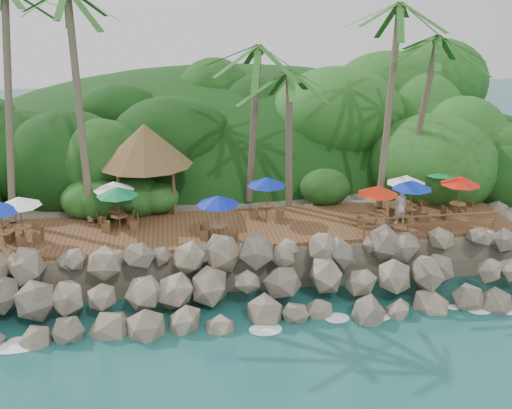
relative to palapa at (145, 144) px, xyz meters
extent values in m
plane|color=#19514F|center=(5.41, -9.52, -5.79)|extent=(140.00, 140.00, 0.00)
cube|color=gray|center=(5.41, 6.48, -4.74)|extent=(32.00, 25.20, 2.10)
ellipsoid|color=#143811|center=(5.41, 13.98, -5.79)|extent=(44.80, 28.00, 15.40)
cube|color=brown|center=(5.41, -3.52, -3.59)|extent=(26.00, 5.00, 0.20)
ellipsoid|color=white|center=(-3.59, -9.22, -5.76)|extent=(1.20, 0.80, 0.06)
ellipsoid|color=white|center=(-0.59, -9.22, -5.76)|extent=(1.20, 0.80, 0.06)
ellipsoid|color=white|center=(2.41, -9.22, -5.76)|extent=(1.20, 0.80, 0.06)
ellipsoid|color=white|center=(5.41, -9.22, -5.76)|extent=(1.20, 0.80, 0.06)
ellipsoid|color=white|center=(8.41, -9.22, -5.76)|extent=(1.20, 0.80, 0.06)
ellipsoid|color=white|center=(11.41, -9.22, -5.76)|extent=(1.20, 0.80, 0.06)
ellipsoid|color=white|center=(14.41, -9.22, -5.76)|extent=(1.20, 0.80, 0.06)
cylinder|color=brown|center=(-2.98, -1.27, 2.12)|extent=(0.66, 1.76, 11.18)
cylinder|color=brown|center=(-6.47, -0.44, 2.16)|extent=(1.05, 2.58, 11.16)
cylinder|color=brown|center=(5.76, -0.16, 0.76)|extent=(0.93, 1.14, 8.49)
ellipsoid|color=#23601E|center=(5.76, -0.16, 5.00)|extent=(6.00, 6.00, 2.40)
cylinder|color=brown|center=(7.55, -0.94, 0.15)|extent=(0.67, 0.68, 7.29)
ellipsoid|color=#23601E|center=(7.55, -0.94, 3.79)|extent=(6.00, 6.00, 2.40)
cylinder|color=brown|center=(12.80, -1.28, 1.79)|extent=(1.35, 1.86, 10.49)
ellipsoid|color=#23601E|center=(12.80, -1.28, 7.07)|extent=(6.00, 6.00, 2.40)
cylinder|color=brown|center=(15.07, -0.29, 0.96)|extent=(1.05, 1.52, 8.88)
ellipsoid|color=#23601E|center=(15.07, -0.29, 5.42)|extent=(6.00, 6.00, 2.40)
cylinder|color=brown|center=(-1.40, -1.40, -2.29)|extent=(0.16, 0.16, 2.40)
cylinder|color=brown|center=(1.40, -1.40, -2.29)|extent=(0.16, 0.16, 2.40)
cylinder|color=brown|center=(-1.40, 1.40, -2.29)|extent=(0.16, 0.16, 2.40)
cylinder|color=brown|center=(1.40, 1.40, -2.29)|extent=(0.16, 0.16, 2.40)
cone|color=brown|center=(0.00, 0.00, 0.01)|extent=(4.98, 4.98, 2.20)
cylinder|color=brown|center=(-6.39, -4.62, -3.13)|extent=(0.08, 0.08, 0.72)
cylinder|color=brown|center=(-6.39, -4.62, -2.76)|extent=(0.82, 0.82, 0.05)
cylinder|color=brown|center=(-6.39, -4.62, -2.42)|extent=(0.05, 0.05, 2.14)
cone|color=#0C25A6|center=(-6.39, -4.62, -1.50)|extent=(2.04, 2.04, 0.44)
cube|color=brown|center=(-5.73, -4.43, -3.27)|extent=(0.51, 0.51, 0.45)
cylinder|color=brown|center=(15.93, -3.84, -3.13)|extent=(0.08, 0.08, 0.72)
cylinder|color=brown|center=(15.93, -3.84, -2.76)|extent=(0.82, 0.82, 0.05)
cylinder|color=brown|center=(15.93, -3.84, -2.42)|extent=(0.05, 0.05, 2.14)
cone|color=red|center=(15.93, -3.84, -1.50)|extent=(2.04, 2.04, 0.44)
cube|color=brown|center=(15.28, -4.04, -3.27)|extent=(0.51, 0.51, 0.45)
cube|color=brown|center=(16.58, -3.64, -3.27)|extent=(0.51, 0.51, 0.45)
cylinder|color=brown|center=(6.10, -2.60, -3.13)|extent=(0.08, 0.08, 0.72)
cylinder|color=brown|center=(6.10, -2.60, -2.76)|extent=(0.82, 0.82, 0.05)
cylinder|color=brown|center=(6.10, -2.60, -2.42)|extent=(0.05, 0.05, 2.14)
cone|color=#0C21A6|center=(6.10, -2.60, -1.50)|extent=(2.04, 2.04, 0.44)
cube|color=brown|center=(5.43, -2.47, -3.27)|extent=(0.48, 0.48, 0.45)
cube|color=brown|center=(6.77, -2.74, -3.27)|extent=(0.48, 0.48, 0.45)
cylinder|color=brown|center=(11.24, -4.74, -3.13)|extent=(0.08, 0.08, 0.72)
cylinder|color=brown|center=(11.24, -4.74, -2.76)|extent=(0.82, 0.82, 0.05)
cylinder|color=brown|center=(11.24, -4.74, -2.42)|extent=(0.05, 0.05, 2.14)
cone|color=red|center=(11.24, -4.74, -1.50)|extent=(2.04, 2.04, 0.44)
cube|color=brown|center=(10.60, -4.50, -3.27)|extent=(0.52, 0.52, 0.45)
cube|color=brown|center=(11.88, -4.97, -3.27)|extent=(0.52, 0.52, 0.45)
cylinder|color=brown|center=(-1.31, -3.15, -3.13)|extent=(0.08, 0.08, 0.72)
cylinder|color=brown|center=(-1.31, -3.15, -2.76)|extent=(0.82, 0.82, 0.05)
cylinder|color=brown|center=(-1.31, -3.15, -2.42)|extent=(0.05, 0.05, 2.14)
cone|color=#0C703A|center=(-1.31, -3.15, -1.50)|extent=(2.04, 2.04, 0.44)
cube|color=brown|center=(-1.99, -3.18, -3.27)|extent=(0.43, 0.43, 0.45)
cube|color=brown|center=(-0.64, -3.12, -3.27)|extent=(0.43, 0.43, 0.45)
cylinder|color=brown|center=(13.22, -4.13, -3.13)|extent=(0.08, 0.08, 0.72)
cylinder|color=brown|center=(13.22, -4.13, -2.76)|extent=(0.82, 0.82, 0.05)
cylinder|color=brown|center=(13.22, -4.13, -2.42)|extent=(0.05, 0.05, 2.14)
cone|color=#0C2BA5|center=(13.22, -4.13, -1.50)|extent=(2.04, 2.04, 0.44)
cube|color=brown|center=(12.59, -3.87, -3.27)|extent=(0.53, 0.53, 0.45)
cube|color=brown|center=(13.85, -4.39, -3.27)|extent=(0.53, 0.53, 0.45)
cylinder|color=brown|center=(-1.55, -2.24, -3.13)|extent=(0.08, 0.08, 0.72)
cylinder|color=brown|center=(-1.55, -2.24, -2.76)|extent=(0.82, 0.82, 0.05)
cylinder|color=brown|center=(-1.55, -2.24, -2.42)|extent=(0.05, 0.05, 2.14)
cone|color=white|center=(-1.55, -2.24, -1.50)|extent=(2.04, 2.04, 0.44)
cube|color=brown|center=(-2.23, -2.23, -3.27)|extent=(0.41, 0.41, 0.45)
cube|color=brown|center=(-0.87, -2.25, -3.27)|extent=(0.41, 0.41, 0.45)
cylinder|color=brown|center=(13.26, -3.27, -3.13)|extent=(0.08, 0.08, 0.72)
cylinder|color=brown|center=(13.26, -3.27, -2.76)|extent=(0.82, 0.82, 0.05)
cylinder|color=brown|center=(13.26, -3.27, -2.42)|extent=(0.05, 0.05, 2.14)
cone|color=white|center=(13.26, -3.27, -1.50)|extent=(2.04, 2.04, 0.44)
cube|color=brown|center=(12.58, -3.31, -3.27)|extent=(0.43, 0.43, 0.45)
cube|color=brown|center=(13.94, -3.24, -3.27)|extent=(0.43, 0.43, 0.45)
cylinder|color=brown|center=(-5.69, -4.01, -3.13)|extent=(0.08, 0.08, 0.72)
cylinder|color=brown|center=(-5.69, -4.01, -2.76)|extent=(0.82, 0.82, 0.05)
cylinder|color=brown|center=(-5.69, -4.01, -2.42)|extent=(0.05, 0.05, 2.14)
cone|color=white|center=(-5.69, -4.01, -1.50)|extent=(2.04, 2.04, 0.44)
cube|color=brown|center=(-6.36, -3.90, -3.27)|extent=(0.47, 0.47, 0.45)
cube|color=brown|center=(-5.02, -4.13, -3.27)|extent=(0.47, 0.47, 0.45)
cylinder|color=brown|center=(3.41, -5.12, -3.13)|extent=(0.08, 0.08, 0.72)
cylinder|color=brown|center=(3.41, -5.12, -2.76)|extent=(0.82, 0.82, 0.05)
cylinder|color=brown|center=(3.41, -5.12, -2.42)|extent=(0.05, 0.05, 2.14)
cone|color=#0D1EA9|center=(3.41, -5.12, -1.50)|extent=(2.04, 2.04, 0.44)
cube|color=brown|center=(2.77, -4.89, -3.27)|extent=(0.52, 0.52, 0.45)
cube|color=brown|center=(4.05, -5.35, -3.27)|extent=(0.52, 0.52, 0.45)
cylinder|color=brown|center=(15.76, -1.92, -3.13)|extent=(0.08, 0.08, 0.72)
cylinder|color=brown|center=(15.76, -1.92, -2.76)|extent=(0.82, 0.82, 0.05)
cylinder|color=brown|center=(15.76, -1.92, -2.42)|extent=(0.05, 0.05, 2.14)
cone|color=#0C722F|center=(15.76, -1.92, -1.50)|extent=(2.04, 2.04, 0.44)
cube|color=brown|center=(15.12, -1.71, -3.27)|extent=(0.51, 0.51, 0.45)
cube|color=brown|center=(16.41, -2.12, -3.27)|extent=(0.51, 0.51, 0.45)
cylinder|color=brown|center=(10.28, -5.87, -2.99)|extent=(0.10, 0.10, 1.00)
cylinder|color=brown|center=(11.38, -5.87, -2.99)|extent=(0.10, 0.10, 1.00)
cylinder|color=brown|center=(12.48, -5.87, -2.99)|extent=(0.10, 0.10, 1.00)
cylinder|color=brown|center=(13.58, -5.87, -2.99)|extent=(0.10, 0.10, 1.00)
cylinder|color=brown|center=(14.68, -5.87, -2.99)|extent=(0.10, 0.10, 1.00)
cylinder|color=brown|center=(15.78, -5.87, -2.99)|extent=(0.10, 0.10, 1.00)
cylinder|color=brown|center=(16.88, -5.87, -2.99)|extent=(0.10, 0.10, 1.00)
cube|color=brown|center=(13.58, -5.87, -2.54)|extent=(7.20, 0.06, 0.06)
cube|color=brown|center=(13.58, -5.87, -2.94)|extent=(7.20, 0.06, 0.06)
imported|color=silver|center=(12.64, -4.31, -2.57)|extent=(0.71, 0.50, 1.85)
camera|label=1|loc=(1.47, -31.16, 7.60)|focal=41.88mm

